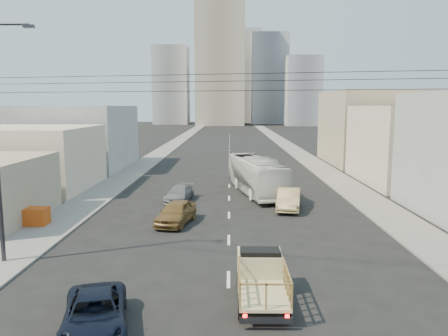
{
  "coord_description": "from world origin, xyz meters",
  "views": [
    {
      "loc": [
        0.04,
        -17.28,
        7.95
      ],
      "look_at": [
        -0.36,
        14.09,
        3.5
      ],
      "focal_mm": 35.0,
      "sensor_mm": 36.0,
      "label": 1
    }
  ],
  "objects_px": {
    "navy_pickup": "(95,314)",
    "sedan_grey": "(179,194)",
    "sedan_tan": "(289,199)",
    "flatbed_pickup": "(261,275)",
    "sedan_brown": "(176,212)",
    "crate_stack": "(34,216)",
    "city_bus": "(256,175)"
  },
  "relations": [
    {
      "from": "flatbed_pickup",
      "to": "navy_pickup",
      "type": "bearing_deg",
      "value": -156.79
    },
    {
      "from": "navy_pickup",
      "to": "sedan_grey",
      "type": "height_order",
      "value": "navy_pickup"
    },
    {
      "from": "sedan_brown",
      "to": "sedan_grey",
      "type": "xyz_separation_m",
      "value": [
        -0.61,
        7.16,
        -0.15
      ]
    },
    {
      "from": "sedan_grey",
      "to": "crate_stack",
      "type": "height_order",
      "value": "sedan_grey"
    },
    {
      "from": "flatbed_pickup",
      "to": "city_bus",
      "type": "distance_m",
      "value": 22.6
    },
    {
      "from": "flatbed_pickup",
      "to": "city_bus",
      "type": "xyz_separation_m",
      "value": [
        1.14,
        22.56,
        0.58
      ]
    },
    {
      "from": "navy_pickup",
      "to": "sedan_brown",
      "type": "relative_size",
      "value": 1.03
    },
    {
      "from": "sedan_brown",
      "to": "sedan_grey",
      "type": "distance_m",
      "value": 7.18
    },
    {
      "from": "flatbed_pickup",
      "to": "sedan_grey",
      "type": "height_order",
      "value": "flatbed_pickup"
    },
    {
      "from": "flatbed_pickup",
      "to": "sedan_tan",
      "type": "relative_size",
      "value": 0.9
    },
    {
      "from": "sedan_tan",
      "to": "flatbed_pickup",
      "type": "bearing_deg",
      "value": -91.81
    },
    {
      "from": "sedan_tan",
      "to": "sedan_grey",
      "type": "distance_m",
      "value": 9.27
    },
    {
      "from": "navy_pickup",
      "to": "sedan_grey",
      "type": "relative_size",
      "value": 1.08
    },
    {
      "from": "navy_pickup",
      "to": "city_bus",
      "type": "bearing_deg",
      "value": 60.03
    },
    {
      "from": "flatbed_pickup",
      "to": "sedan_brown",
      "type": "distance_m",
      "value": 12.81
    },
    {
      "from": "sedan_tan",
      "to": "sedan_grey",
      "type": "relative_size",
      "value": 1.11
    },
    {
      "from": "city_bus",
      "to": "navy_pickup",
      "type": "bearing_deg",
      "value": -117.7
    },
    {
      "from": "city_bus",
      "to": "sedan_grey",
      "type": "relative_size",
      "value": 2.72
    },
    {
      "from": "navy_pickup",
      "to": "city_bus",
      "type": "distance_m",
      "value": 26.19
    },
    {
      "from": "sedan_grey",
      "to": "crate_stack",
      "type": "xyz_separation_m",
      "value": [
        -8.8,
        -7.9,
        0.05
      ]
    },
    {
      "from": "flatbed_pickup",
      "to": "sedan_brown",
      "type": "bearing_deg",
      "value": 112.69
    },
    {
      "from": "crate_stack",
      "to": "navy_pickup",
      "type": "bearing_deg",
      "value": -58.76
    },
    {
      "from": "flatbed_pickup",
      "to": "sedan_grey",
      "type": "distance_m",
      "value": 19.77
    },
    {
      "from": "sedan_tan",
      "to": "navy_pickup",
      "type": "bearing_deg",
      "value": -106.77
    },
    {
      "from": "sedan_brown",
      "to": "sedan_grey",
      "type": "height_order",
      "value": "sedan_brown"
    },
    {
      "from": "sedan_tan",
      "to": "sedan_grey",
      "type": "bearing_deg",
      "value": 172.34
    },
    {
      "from": "flatbed_pickup",
      "to": "sedan_grey",
      "type": "xyz_separation_m",
      "value": [
        -5.55,
        18.97,
        -0.46
      ]
    },
    {
      "from": "navy_pickup",
      "to": "city_bus",
      "type": "relative_size",
      "value": 0.4
    },
    {
      "from": "navy_pickup",
      "to": "sedan_tan",
      "type": "height_order",
      "value": "sedan_tan"
    },
    {
      "from": "sedan_brown",
      "to": "sedan_tan",
      "type": "bearing_deg",
      "value": 40.02
    },
    {
      "from": "flatbed_pickup",
      "to": "crate_stack",
      "type": "height_order",
      "value": "flatbed_pickup"
    },
    {
      "from": "sedan_brown",
      "to": "crate_stack",
      "type": "relative_size",
      "value": 2.58
    }
  ]
}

